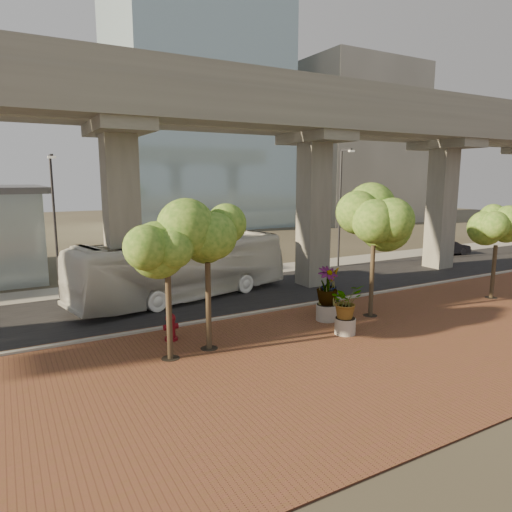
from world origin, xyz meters
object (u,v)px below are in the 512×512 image
parked_car (448,248)px  fire_hydrant (171,327)px  planter_front (346,304)px  transit_bus (184,268)px

parked_car → fire_hydrant: (-28.92, -8.98, -0.02)m
planter_front → fire_hydrant: bearing=156.8°
parked_car → fire_hydrant: size_ratio=3.32×
planter_front → transit_bus: bearing=113.7°
parked_car → fire_hydrant: parked_car is taller
parked_car → fire_hydrant: 30.28m
fire_hydrant → planter_front: bearing=-23.2°
fire_hydrant → parked_car: bearing=17.3°
transit_bus → planter_front: (4.07, -9.26, -0.39)m
transit_bus → planter_front: 10.12m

